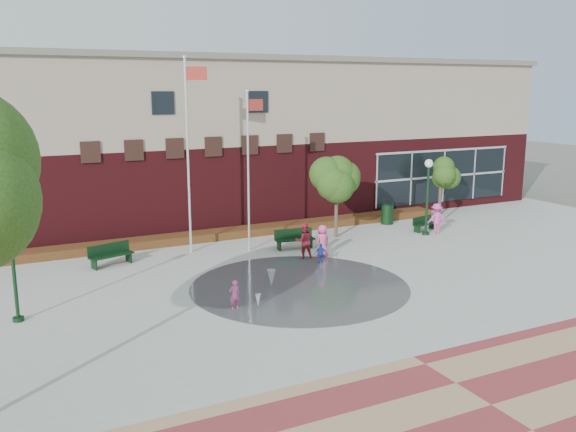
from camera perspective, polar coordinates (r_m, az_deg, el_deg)
name	(u,v)px	position (r m, az deg, el deg)	size (l,w,h in m)	color
ground	(340,312)	(21.14, 4.90, -8.94)	(120.00, 120.00, 0.00)	#666056
plaza_concrete	(288,280)	(24.44, 0.00, -5.96)	(46.00, 18.00, 0.01)	#A8A8A0
paver_band	(491,405)	(16.14, 18.49, -16.47)	(46.00, 6.00, 0.01)	maroon
splash_pad	(300,287)	(23.60, 1.09, -6.63)	(8.40, 8.40, 0.01)	#383A3D
library_building	(184,138)	(35.95, -9.71, 7.18)	(44.40, 10.40, 9.20)	#4E1116
flower_bed	(221,238)	(31.17, -6.25, -2.09)	(26.00, 1.20, 0.40)	maroon
flagpole_left	(189,146)	(27.86, -9.28, 6.51)	(0.98, 0.46, 8.91)	white
flagpole_right	(249,163)	(27.94, -3.68, 4.99)	(0.91, 0.24, 7.43)	white
lamp_left	(12,253)	(21.42, -24.41, -3.18)	(0.40, 0.40, 3.75)	black
lamp_right	(428,188)	(31.99, 12.94, 2.53)	(0.42, 0.42, 3.96)	black
bench_left	(111,259)	(27.23, -16.20, -3.89)	(1.99, 1.05, 0.97)	black
bench_mid	(295,243)	(28.89, 0.62, -2.52)	(1.94, 0.77, 0.95)	black
bench_right	(424,226)	(33.30, 12.65, -0.96)	(1.63, 0.80, 0.79)	black
trash_can	(387,214)	(34.51, 9.27, 0.23)	(0.73, 0.73, 1.20)	black
tree_mid	(337,178)	(30.67, 4.59, 3.61)	(2.52, 2.52, 4.25)	#473429
tree_small_right	(441,173)	(37.30, 14.15, 3.94)	(2.06, 2.06, 3.51)	#473429
water_jet_a	(271,287)	(23.58, -1.56, -6.66)	(0.33, 0.33, 0.65)	white
water_jet_b	(258,308)	(21.47, -2.81, -8.57)	(0.20, 0.20, 0.46)	white
child_splash	(235,295)	(21.17, -5.02, -7.38)	(0.39, 0.25, 1.06)	#E6559F
adult_red	(304,241)	(27.15, 1.51, -2.34)	(0.80, 0.62, 1.65)	#B82639
adult_pink	(323,241)	(27.47, 3.26, -2.36)	(0.73, 0.47, 1.49)	#EB518B
child_blue	(321,254)	(26.51, 3.11, -3.54)	(0.53, 0.22, 0.90)	#1637B4
person_bench	(436,219)	(32.67, 13.72, -0.26)	(1.05, 0.60, 1.62)	#E444A7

